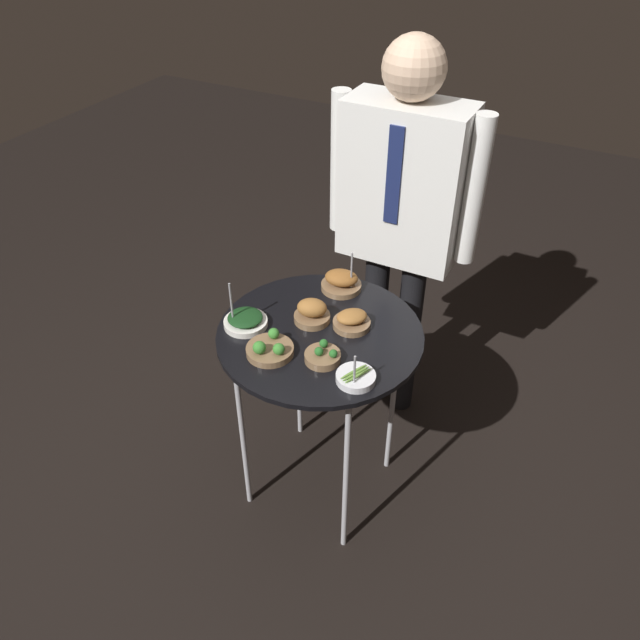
# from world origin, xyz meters

# --- Properties ---
(ground_plane) EXTENTS (8.00, 8.00, 0.00)m
(ground_plane) POSITION_xyz_m (0.00, 0.00, 0.00)
(ground_plane) COLOR black
(serving_cart) EXTENTS (0.68, 0.68, 0.77)m
(serving_cart) POSITION_xyz_m (0.00, 0.00, 0.72)
(serving_cart) COLOR black
(serving_cart) RESTS_ON ground_plane
(bowl_roast_front_center) EXTENTS (0.12, 0.12, 0.08)m
(bowl_roast_front_center) POSITION_xyz_m (-0.05, 0.04, 0.81)
(bowl_roast_front_center) COLOR brown
(bowl_roast_front_center) RESTS_ON serving_cart
(bowl_roast_front_left) EXTENTS (0.13, 0.13, 0.06)m
(bowl_roast_front_left) POSITION_xyz_m (0.08, 0.07, 0.80)
(bowl_roast_front_left) COLOR brown
(bowl_roast_front_left) RESTS_ON serving_cart
(bowl_broccoli_near_rim) EXTENTS (0.15, 0.15, 0.06)m
(bowl_broccoli_near_rim) POSITION_xyz_m (-0.09, -0.17, 0.79)
(bowl_broccoli_near_rim) COLOR brown
(bowl_broccoli_near_rim) RESTS_ON serving_cart
(bowl_spinach_mid_left) EXTENTS (0.14, 0.14, 0.17)m
(bowl_spinach_mid_left) POSITION_xyz_m (-0.23, -0.08, 0.79)
(bowl_spinach_mid_left) COLOR silver
(bowl_spinach_mid_left) RESTS_ON serving_cart
(bowl_asparagus_back_right) EXTENTS (0.12, 0.12, 0.12)m
(bowl_asparagus_back_right) POSITION_xyz_m (0.20, -0.15, 0.79)
(bowl_asparagus_back_right) COLOR silver
(bowl_asparagus_back_right) RESTS_ON serving_cart
(bowl_roast_far_rim) EXTENTS (0.14, 0.14, 0.16)m
(bowl_roast_far_rim) POSITION_xyz_m (-0.05, 0.25, 0.80)
(bowl_roast_far_rim) COLOR brown
(bowl_roast_far_rim) RESTS_ON serving_cart
(bowl_broccoli_back_left) EXTENTS (0.11, 0.11, 0.05)m
(bowl_broccoli_back_left) POSITION_xyz_m (0.07, -0.12, 0.79)
(bowl_broccoli_back_left) COLOR brown
(bowl_broccoli_back_left) RESTS_ON serving_cart
(waiter_figure) EXTENTS (0.58, 0.22, 1.57)m
(waiter_figure) POSITION_xyz_m (0.04, 0.56, 1.00)
(waiter_figure) COLOR black
(waiter_figure) RESTS_ON ground_plane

